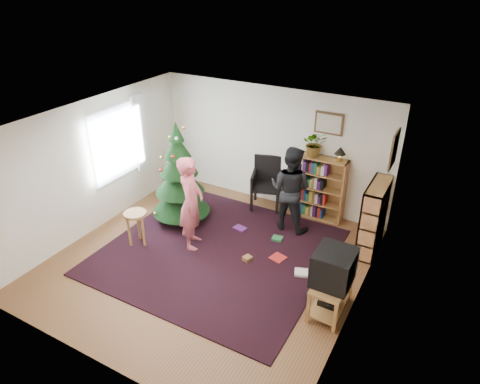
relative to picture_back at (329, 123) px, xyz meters
The scene contains 23 objects.
floor 3.35m from the picture_back, 114.92° to the right, with size 5.00×5.00×0.00m, color brown.
ceiling 2.78m from the picture_back, 114.92° to the right, with size 5.00×5.00×0.00m, color white.
wall_back 1.35m from the picture_back, behind, with size 5.00×0.02×2.50m, color silver.
wall_front 5.15m from the picture_back, 103.02° to the right, with size 5.00×0.02×2.50m, color silver.
wall_left 4.47m from the picture_back, 145.86° to the right, with size 0.02×5.00×2.50m, color silver.
wall_right 2.90m from the picture_back, 61.39° to the right, with size 0.02×5.00×2.50m, color silver.
rug 3.13m from the picture_back, 117.87° to the right, with size 3.80×3.60×0.02m, color black.
window_pane 4.10m from the picture_back, 152.62° to the right, with size 0.04×1.20×1.40m, color silver.
curtain 3.79m from the picture_back, 161.83° to the right, with size 0.06×0.35×1.60m, color silver.
picture_back is the anchor object (origin of this frame).
picture_right 1.51m from the picture_back, 28.69° to the right, with size 0.03×0.50×0.60m.
christmas_tree 3.04m from the picture_back, 146.25° to the right, with size 1.14×1.14×2.06m.
bookshelf_back 1.29m from the picture_back, 86.15° to the right, with size 0.95×0.30×1.30m.
bookshelf_right 1.91m from the picture_back, 32.28° to the right, with size 0.30×0.95×1.30m.
tv_stand 3.28m from the picture_back, 67.89° to the right, with size 0.45×0.81×0.55m.
crt_tv 3.06m from the picture_back, 67.95° to the right, with size 0.54×0.59×0.51m.
armchair 1.77m from the picture_back, behind, with size 0.74×0.76×1.07m.
stool 3.96m from the picture_back, 133.76° to the right, with size 0.40×0.40×0.67m.
person_standing 2.95m from the picture_back, 127.04° to the right, with size 0.64×0.42×1.75m, color #B14651.
person_by_chair 1.42m from the picture_back, 114.75° to the right, with size 0.82×0.64×1.69m, color black.
potted_plant 0.46m from the picture_back, 144.73° to the right, with size 0.46×0.40×0.51m, color gray.
table_lamp 0.57m from the picture_back, 23.59° to the right, with size 0.22×0.22×0.29m.
floor_clutter 2.56m from the picture_back, 92.58° to the right, with size 2.02×1.03×0.08m.
Camera 1 is at (3.38, -4.99, 4.55)m, focal length 32.00 mm.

